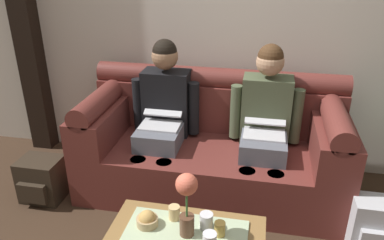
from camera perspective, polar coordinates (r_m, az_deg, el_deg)
name	(u,v)px	position (r m, az deg, el deg)	size (l,w,h in m)	color
back_wall_patterned	(225,2)	(3.29, 4.94, 17.26)	(6.00, 0.12, 2.90)	beige
couch	(212,147)	(3.12, 3.08, -4.03)	(2.08, 0.88, 0.96)	maroon
person_left	(163,111)	(3.07, -4.33, 1.35)	(0.56, 0.67, 1.22)	#595B66
person_right	(265,119)	(2.97, 10.96, 0.12)	(0.56, 0.67, 1.22)	#595B66
coffee_table	(186,240)	(2.31, -0.94, -17.63)	(0.91, 0.49, 0.37)	olive
flower_vase	(187,198)	(2.11, -0.80, -11.69)	(0.12, 0.12, 0.40)	brown
snack_bowl	(147,220)	(2.32, -6.75, -14.69)	(0.13, 0.13, 0.11)	tan
cup_near_left	(220,229)	(2.24, 4.20, -16.00)	(0.06, 0.06, 0.09)	gold
cup_near_right	(174,213)	(2.34, -2.69, -13.74)	(0.07, 0.07, 0.09)	#DBB77A
cup_far_center	(206,221)	(2.28, 2.18, -14.93)	(0.08, 0.08, 0.10)	silver
backpack_left	(42,180)	(3.29, -21.67, -8.35)	(0.32, 0.30, 0.35)	#2D2319
backpack_right	(374,227)	(2.85, 25.67, -14.27)	(0.30, 0.25, 0.39)	#B7B7BC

